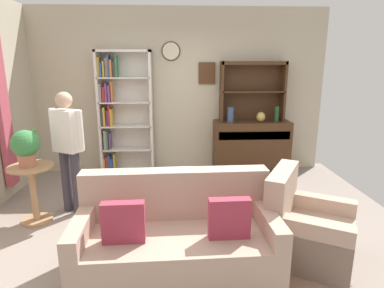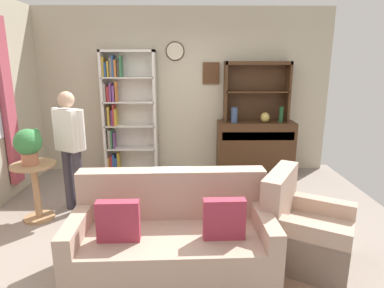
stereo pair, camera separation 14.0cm
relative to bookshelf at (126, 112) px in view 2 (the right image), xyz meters
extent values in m
cube|color=gray|center=(1.01, -1.95, -1.08)|extent=(5.40, 4.60, 0.02)
cube|color=#BCB299|center=(1.01, 0.18, 0.33)|extent=(5.00, 0.06, 2.80)
cylinder|color=beige|center=(0.85, 0.14, 1.01)|extent=(0.28, 0.03, 0.28)
torus|color=#382314|center=(0.85, 0.14, 1.01)|extent=(0.31, 0.02, 0.31)
cube|color=#4C2D19|center=(1.46, 0.13, 0.65)|extent=(0.28, 0.03, 0.36)
cube|color=#B24756|center=(-1.43, -0.99, 0.28)|extent=(0.08, 0.24, 2.30)
cube|color=#846651|center=(1.21, -2.25, -1.07)|extent=(2.47, 1.81, 0.01)
cube|color=silver|center=(-0.35, -0.02, -0.02)|extent=(0.04, 0.30, 2.10)
cube|color=silver|center=(0.51, -0.02, -0.02)|extent=(0.04, 0.30, 2.10)
cube|color=silver|center=(0.08, -0.02, 1.01)|extent=(0.90, 0.30, 0.04)
cube|color=silver|center=(0.08, -0.02, -1.05)|extent=(0.90, 0.30, 0.04)
cube|color=silver|center=(0.08, 0.13, -0.02)|extent=(0.90, 0.01, 2.10)
cube|color=silver|center=(0.08, -0.02, -0.63)|extent=(0.86, 0.30, 0.02)
cube|color=gold|center=(-0.32, -0.04, -0.90)|extent=(0.02, 0.15, 0.23)
cube|color=#B22D33|center=(-0.28, -0.04, -0.89)|extent=(0.04, 0.13, 0.27)
cube|color=#284C8C|center=(-0.24, -0.04, -0.88)|extent=(0.03, 0.15, 0.29)
cube|color=#284C8C|center=(-0.20, -0.04, -0.90)|extent=(0.04, 0.16, 0.24)
cube|color=gold|center=(-0.15, -0.04, -0.86)|extent=(0.03, 0.16, 0.32)
cube|color=silver|center=(0.08, -0.02, -0.22)|extent=(0.86, 0.30, 0.02)
cube|color=#3F3833|center=(-0.32, -0.04, -0.50)|extent=(0.02, 0.13, 0.24)
cube|color=gray|center=(-0.28, -0.04, -0.45)|extent=(0.04, 0.21, 0.33)
cube|color=#337247|center=(-0.24, -0.04, -0.46)|extent=(0.02, 0.24, 0.32)
cube|color=#723F7F|center=(-0.21, -0.04, -0.48)|extent=(0.02, 0.16, 0.28)
cube|color=silver|center=(0.08, -0.02, 0.18)|extent=(0.86, 0.30, 0.02)
cube|color=#3F3833|center=(-0.31, -0.04, -0.06)|extent=(0.03, 0.18, 0.31)
cube|color=gold|center=(-0.27, -0.04, -0.05)|extent=(0.03, 0.19, 0.32)
cube|color=#723F7F|center=(-0.22, -0.04, -0.08)|extent=(0.04, 0.11, 0.26)
cube|color=#B22D33|center=(-0.18, -0.04, -0.04)|extent=(0.02, 0.22, 0.35)
cube|color=gold|center=(-0.15, -0.04, -0.07)|extent=(0.03, 0.21, 0.29)
cube|color=silver|center=(0.08, -0.02, 0.58)|extent=(0.86, 0.30, 0.02)
cube|color=gray|center=(-0.31, -0.04, 0.34)|extent=(0.04, 0.18, 0.30)
cube|color=#B22D33|center=(-0.26, -0.04, 0.32)|extent=(0.04, 0.15, 0.25)
cube|color=#723F7F|center=(-0.21, -0.04, 0.34)|extent=(0.03, 0.22, 0.30)
cube|color=#723F7F|center=(-0.17, -0.04, 0.33)|extent=(0.04, 0.19, 0.27)
cube|color=#CC7233|center=(-0.13, -0.04, 0.36)|extent=(0.03, 0.13, 0.33)
cube|color=gold|center=(-0.31, -0.04, 0.75)|extent=(0.03, 0.16, 0.32)
cube|color=#284C8C|center=(-0.28, -0.04, 0.71)|extent=(0.03, 0.19, 0.23)
cube|color=gold|center=(-0.24, -0.04, 0.72)|extent=(0.03, 0.17, 0.25)
cube|color=gray|center=(-0.19, -0.04, 0.75)|extent=(0.04, 0.10, 0.30)
cube|color=#284C8C|center=(-0.15, -0.04, 0.77)|extent=(0.02, 0.21, 0.35)
cube|color=#CC7233|center=(-0.12, -0.04, 0.73)|extent=(0.04, 0.17, 0.28)
cube|color=#3F3833|center=(-0.07, -0.04, 0.72)|extent=(0.04, 0.14, 0.25)
cube|color=#337247|center=(-0.03, -0.04, 0.77)|extent=(0.03, 0.18, 0.34)
cube|color=#422816|center=(2.23, -0.09, -0.56)|extent=(1.30, 0.45, 0.82)
cube|color=#422816|center=(1.63, -0.26, -1.02)|extent=(0.06, 0.06, 0.10)
cube|color=#422816|center=(2.83, -0.26, -1.02)|extent=(0.06, 0.06, 0.10)
cube|color=#422816|center=(1.63, 0.09, -1.02)|extent=(0.06, 0.06, 0.10)
cube|color=#422816|center=(2.83, 0.09, -1.02)|extent=(0.06, 0.06, 0.10)
cube|color=#352012|center=(2.23, -0.31, -0.36)|extent=(1.20, 0.01, 0.14)
cube|color=#422816|center=(1.70, -0.01, 0.35)|extent=(0.04, 0.26, 1.00)
cube|color=#422816|center=(2.76, -0.01, 0.35)|extent=(0.04, 0.26, 1.00)
cube|color=#422816|center=(2.23, -0.01, 0.82)|extent=(1.10, 0.26, 0.06)
cube|color=#422816|center=(2.23, -0.01, 0.35)|extent=(1.06, 0.26, 0.02)
cube|color=#422816|center=(2.23, 0.12, 0.35)|extent=(1.10, 0.01, 1.00)
cylinder|color=#33476B|center=(1.84, -0.17, -0.02)|extent=(0.11, 0.11, 0.25)
ellipsoid|color=tan|center=(2.36, -0.15, -0.07)|extent=(0.15, 0.15, 0.17)
cylinder|color=#194223|center=(2.62, -0.18, -0.02)|extent=(0.07, 0.07, 0.27)
cube|color=tan|center=(0.91, -2.88, -0.86)|extent=(1.82, 0.90, 0.42)
cube|color=tan|center=(0.90, -2.56, -0.41)|extent=(1.80, 0.25, 0.48)
cube|color=tan|center=(0.08, -2.91, -0.77)|extent=(0.16, 0.85, 0.60)
cube|color=tan|center=(1.74, -2.86, -0.77)|extent=(0.16, 0.85, 0.60)
cube|color=#A33347|center=(0.47, -3.02, -0.47)|extent=(0.36, 0.11, 0.36)
cube|color=#A33347|center=(1.37, -2.99, -0.47)|extent=(0.36, 0.11, 0.36)
cube|color=white|center=(0.90, -2.56, -0.17)|extent=(0.36, 0.19, 0.00)
cube|color=tan|center=(2.22, -2.70, -0.87)|extent=(1.05, 1.04, 0.40)
cube|color=tan|center=(1.96, -2.55, -0.43)|extent=(0.53, 0.74, 0.48)
cube|color=tan|center=(2.07, -2.96, -0.80)|extent=(0.75, 0.51, 0.55)
cube|color=tan|center=(2.38, -2.43, -0.80)|extent=(0.75, 0.51, 0.55)
cylinder|color=#A87F56|center=(-0.80, -1.77, -0.37)|extent=(0.52, 0.52, 0.03)
cylinder|color=#A87F56|center=(-0.80, -1.77, -0.73)|extent=(0.08, 0.08, 0.69)
cylinder|color=#A87F56|center=(-0.80, -1.77, -1.06)|extent=(0.36, 0.36, 0.03)
cylinder|color=#AD6B4C|center=(-0.82, -1.80, -0.28)|extent=(0.19, 0.19, 0.15)
sphere|color=#387F42|center=(-0.82, -1.80, -0.08)|extent=(0.32, 0.32, 0.32)
ellipsoid|color=#387F42|center=(-0.75, -1.71, -0.04)|extent=(0.09, 0.06, 0.22)
ellipsoid|color=#387F42|center=(-0.75, -1.72, -0.04)|extent=(0.09, 0.06, 0.22)
cylinder|color=#38333D|center=(-0.51, -1.47, -0.66)|extent=(0.16, 0.16, 0.82)
cylinder|color=#38333D|center=(-0.35, -1.56, -0.66)|extent=(0.16, 0.16, 0.82)
cube|color=silver|center=(-0.43, -1.51, 0.01)|extent=(0.39, 0.34, 0.52)
sphere|color=tan|center=(-0.43, -1.51, 0.39)|extent=(0.27, 0.27, 0.20)
cylinder|color=silver|center=(-0.62, -1.41, 0.03)|extent=(0.11, 0.11, 0.48)
cylinder|color=silver|center=(-0.24, -1.62, 0.03)|extent=(0.11, 0.11, 0.48)
cube|color=#422816|center=(0.85, -1.86, -0.67)|extent=(0.80, 0.50, 0.03)
cube|color=#422816|center=(0.48, -2.08, -0.88)|extent=(0.05, 0.05, 0.39)
cube|color=#422816|center=(1.22, -2.08, -0.88)|extent=(0.05, 0.05, 0.39)
cube|color=#422816|center=(0.48, -1.64, -0.88)|extent=(0.05, 0.05, 0.39)
cube|color=#422816|center=(1.22, -1.64, -0.88)|extent=(0.05, 0.05, 0.39)
cube|color=#337247|center=(0.88, -1.94, -0.64)|extent=(0.19, 0.15, 0.02)
cube|color=gold|center=(0.87, -1.93, -0.61)|extent=(0.19, 0.11, 0.03)
camera|label=1|loc=(0.91, -5.53, 0.83)|focal=30.46mm
camera|label=2|loc=(1.05, -5.53, 0.83)|focal=30.46mm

